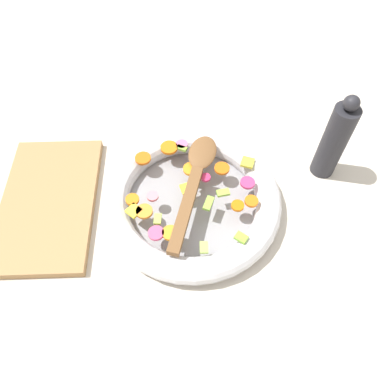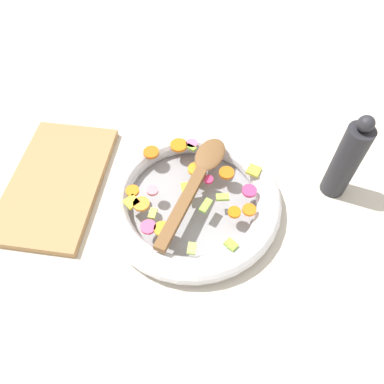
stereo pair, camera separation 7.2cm
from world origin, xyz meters
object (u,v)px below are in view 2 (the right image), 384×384
at_px(wooden_spoon, 198,177).
at_px(cutting_board, 56,182).
at_px(skillet, 192,200).
at_px(pepper_mill, 347,160).

bearing_deg(wooden_spoon, cutting_board, 92.96).
bearing_deg(skillet, wooden_spoon, -15.47).
bearing_deg(skillet, cutting_board, 87.49).
bearing_deg(cutting_board, skillet, -92.51).
bearing_deg(pepper_mill, skillet, 106.51).
xyz_separation_m(skillet, cutting_board, (0.01, 0.29, -0.01)).
bearing_deg(wooden_spoon, skillet, 164.53).
distance_m(skillet, cutting_board, 0.29).
bearing_deg(wooden_spoon, pepper_mill, -78.51).
relative_size(skillet, wooden_spoon, 1.27).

